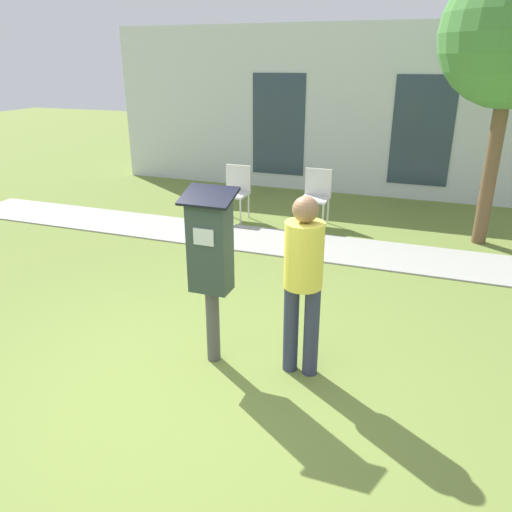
# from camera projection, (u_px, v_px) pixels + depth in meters

# --- Properties ---
(ground_plane) EXTENTS (40.00, 40.00, 0.00)m
(ground_plane) POSITION_uv_depth(u_px,v_px,m) (185.00, 385.00, 4.20)
(ground_plane) COLOR olive
(sidewalk) EXTENTS (12.00, 1.10, 0.02)m
(sidewalk) POSITION_uv_depth(u_px,v_px,m) (300.00, 245.00, 7.34)
(sidewalk) COLOR #A3A099
(sidewalk) RESTS_ON ground
(building_facade) EXTENTS (10.00, 0.26, 3.20)m
(building_facade) POSITION_uv_depth(u_px,v_px,m) (349.00, 112.00, 9.70)
(building_facade) COLOR silver
(building_facade) RESTS_ON ground
(parking_meter) EXTENTS (0.44, 0.31, 1.59)m
(parking_meter) POSITION_uv_depth(u_px,v_px,m) (210.00, 256.00, 4.19)
(parking_meter) COLOR #4C4C4C
(parking_meter) RESTS_ON ground
(person_standing) EXTENTS (0.32, 0.32, 1.58)m
(person_standing) POSITION_uv_depth(u_px,v_px,m) (303.00, 274.00, 4.05)
(person_standing) COLOR #333851
(person_standing) RESTS_ON ground
(outdoor_chair_left) EXTENTS (0.44, 0.44, 0.90)m
(outdoor_chair_left) POSITION_uv_depth(u_px,v_px,m) (236.00, 188.00, 8.41)
(outdoor_chair_left) COLOR silver
(outdoor_chair_left) RESTS_ON ground
(outdoor_chair_middle) EXTENTS (0.44, 0.44, 0.90)m
(outdoor_chair_middle) POSITION_uv_depth(u_px,v_px,m) (316.00, 192.00, 8.13)
(outdoor_chair_middle) COLOR silver
(outdoor_chair_middle) RESTS_ON ground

